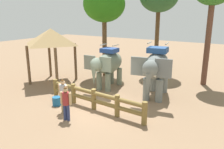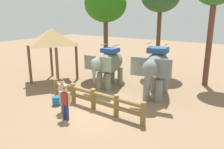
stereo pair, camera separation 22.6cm
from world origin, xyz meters
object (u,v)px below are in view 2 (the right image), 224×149
Objects in this scene: tree_far_right at (106,5)px; log_fence at (93,98)px; thatched_shelter at (52,37)px; elephant_near_left at (108,64)px; tourist_woman_in_black at (65,101)px; feed_bucket at (57,101)px; tourist_man_in_blue at (63,93)px; elephant_center at (156,68)px.

log_fence is at bearing -60.91° from tree_far_right.
log_fence is at bearing -24.03° from thatched_shelter.
elephant_near_left reaches higher than tourist_woman_in_black.
thatched_shelter is 8.07× the size of feed_bucket.
tree_far_right is at bearing 58.25° from thatched_shelter.
tourist_man_in_blue reaches higher than tourist_woman_in_black.
elephant_near_left is 1.94× the size of tourist_man_in_blue.
tree_far_right is at bearing 111.39° from tourist_woman_in_black.
elephant_center is at bearing -25.80° from tree_far_right.
thatched_shelter is (-4.90, 3.95, 2.17)m from tourist_woman_in_black.
elephant_near_left is 7.11× the size of feed_bucket.
tree_far_right is 8.10m from feed_bucket.
tree_far_right is (-2.18, 6.74, 4.24)m from tourist_man_in_blue.
tourist_woman_in_black is (-2.22, -4.82, -0.84)m from elephant_center.
thatched_shelter is (-7.13, -0.87, 1.33)m from elephant_center.
log_fence is at bearing 49.15° from tourist_man_in_blue.
elephant_near_left is at bearing -179.54° from elephant_center.
elephant_center is 2.21× the size of tourist_man_in_blue.
log_fence is at bearing -121.27° from elephant_center.
elephant_near_left is 0.88× the size of thatched_shelter.
elephant_center is at bearing 0.46° from elephant_near_left.
thatched_shelter is at bearing 155.97° from log_fence.
thatched_shelter is at bearing 141.16° from tourist_woman_in_black.
elephant_center is at bearing 65.24° from tourist_woman_in_black.
tree_far_right reaches higher than feed_bucket.
elephant_near_left reaches higher than tourist_man_in_blue.
elephant_near_left is 0.49× the size of tree_far_right.
thatched_shelter reaches higher than tourist_woman_in_black.
tourist_man_in_blue is (-0.66, 0.53, 0.06)m from tourist_woman_in_black.
tree_far_right reaches higher than tourist_woman_in_black.
elephant_near_left is 0.88× the size of elephant_center.
tourist_man_in_blue is 0.45× the size of thatched_shelter.
tree_far_right reaches higher than thatched_shelter.
feed_bucket is at bearing -79.02° from tree_far_right.
log_fence is 3.78× the size of tourist_woman_in_black.
tourist_woman_in_black is (-0.29, -1.63, 0.30)m from log_fence.
thatched_shelter is 5.25m from feed_bucket.
tourist_man_in_blue is at bearing -38.86° from thatched_shelter.
feed_bucket is (-0.97, 0.46, -0.74)m from tourist_man_in_blue.
elephant_near_left is at bearing 12.05° from thatched_shelter.
tree_far_right is 14.40× the size of feed_bucket.
log_fence is at bearing 79.98° from tourist_woman_in_black.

